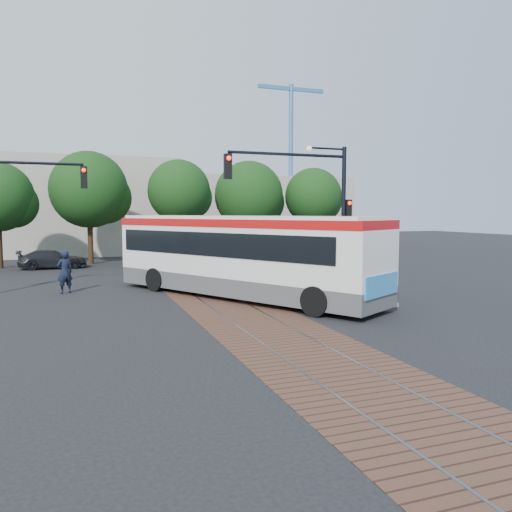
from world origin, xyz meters
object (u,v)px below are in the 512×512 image
object	(u,v)px
city_bus	(239,252)
parked_car	(52,259)
traffic_island	(338,289)
signal_pole_main	(317,197)
officer	(65,272)

from	to	relation	value
city_bus	parked_car	bearing A→B (deg)	88.81
traffic_island	signal_pole_main	xyz separation A→B (m)	(-0.96, 0.09, 3.83)
city_bus	parked_car	size ratio (longest dim) A/B	2.99
traffic_island	officer	bearing A→B (deg)	155.28
parked_car	signal_pole_main	bearing A→B (deg)	-147.43
city_bus	signal_pole_main	size ratio (longest dim) A/B	2.05
city_bus	signal_pole_main	bearing A→B (deg)	-53.73
signal_pole_main	officer	bearing A→B (deg)	153.61
officer	signal_pole_main	bearing A→B (deg)	130.76
traffic_island	parked_car	world-z (taller)	parked_car
traffic_island	officer	distance (m)	11.83
parked_car	officer	bearing A→B (deg)	-177.10
city_bus	parked_car	distance (m)	16.23
city_bus	officer	size ratio (longest dim) A/B	6.57
traffic_island	officer	xyz separation A→B (m)	(-10.73, 4.94, 0.61)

